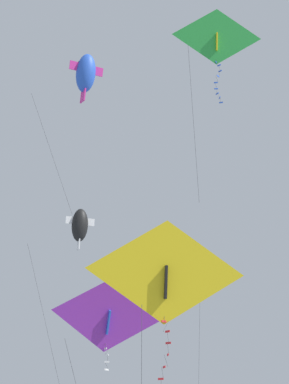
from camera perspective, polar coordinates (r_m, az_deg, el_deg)
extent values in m
pyramid|color=green|center=(31.84, 6.13, 12.91)|extent=(2.26, 2.67, 1.83)
cube|color=yellow|center=(31.91, 6.06, 12.41)|extent=(0.75, 0.61, 1.01)
cube|color=yellow|center=(32.15, 6.13, 14.23)|extent=(0.53, 0.64, 0.20)
cylinder|color=#47474C|center=(31.41, 6.12, 11.11)|extent=(0.01, 0.04, 0.27)
cube|color=blue|center=(31.34, 6.11, 10.89)|extent=(0.07, 0.17, 0.06)
cylinder|color=#47474C|center=(31.21, 6.23, 10.77)|extent=(0.04, 0.19, 0.28)
cube|color=blue|center=(31.07, 6.35, 10.64)|extent=(0.17, 0.05, 0.06)
cylinder|color=#47474C|center=(31.02, 6.39, 10.41)|extent=(0.08, 0.02, 0.27)
cube|color=blue|center=(30.97, 6.44, 10.17)|extent=(0.17, 0.04, 0.06)
cylinder|color=#47474C|center=(30.89, 6.36, 9.96)|extent=(0.08, 0.08, 0.27)
cube|color=blue|center=(30.81, 6.27, 9.75)|extent=(0.03, 0.17, 0.06)
cylinder|color=#47474C|center=(30.77, 6.18, 9.49)|extent=(0.01, 0.16, 0.28)
cube|color=blue|center=(30.74, 6.08, 9.22)|extent=(0.14, 0.12, 0.06)
cylinder|color=#47474C|center=(30.70, 6.09, 8.97)|extent=(0.08, 0.07, 0.27)
cube|color=blue|center=(30.67, 6.10, 8.71)|extent=(0.13, 0.14, 0.06)
cylinder|color=#47474C|center=(30.58, 6.15, 8.51)|extent=(0.01, 0.05, 0.27)
cube|color=blue|center=(30.50, 6.20, 8.31)|extent=(0.17, 0.03, 0.06)
cylinder|color=#47474C|center=(30.39, 6.30, 8.14)|extent=(0.01, 0.13, 0.27)
cube|color=blue|center=(30.29, 6.40, 7.96)|extent=(0.15, 0.11, 0.06)
cylinder|color=#47474C|center=(30.20, 6.45, 7.76)|extent=(0.01, 0.07, 0.27)
cube|color=blue|center=(30.12, 6.51, 7.56)|extent=(0.15, 0.11, 0.06)
cylinder|color=#47474C|center=(29.79, 4.19, 5.85)|extent=(1.35, 1.89, 6.68)
cube|color=orange|center=(38.99, 5.39, -6.28)|extent=(0.90, 0.84, 0.49)
cube|color=orange|center=(38.02, 5.40, -6.47)|extent=(0.90, 0.84, 0.49)
cube|color=orange|center=(38.51, 4.66, -6.40)|extent=(0.76, 0.85, 0.89)
cube|color=orange|center=(38.51, 6.13, -6.35)|extent=(0.76, 0.85, 0.89)
cube|color=purple|center=(39.14, 5.44, -7.70)|extent=(0.90, 0.84, 0.49)
cube|color=purple|center=(38.17, 5.46, -7.93)|extent=(0.90, 0.84, 0.49)
cube|color=purple|center=(38.65, 4.72, -7.84)|extent=(0.76, 0.85, 0.89)
cube|color=purple|center=(38.66, 6.18, -7.78)|extent=(0.76, 0.85, 0.89)
cylinder|color=#332D28|center=(39.06, 4.69, -7.01)|extent=(0.50, 0.55, 1.44)
cylinder|color=#332D28|center=(39.07, 6.14, -6.96)|extent=(0.50, 0.55, 1.44)
cylinder|color=#332D28|center=(38.09, 4.69, -7.23)|extent=(0.50, 0.55, 1.44)
cylinder|color=#332D28|center=(38.10, 6.17, -7.17)|extent=(0.50, 0.55, 1.44)
cylinder|color=#47474C|center=(37.81, 4.67, -12.85)|extent=(1.10, 0.75, 6.43)
pyramid|color=yellow|center=(20.92, 1.78, -6.89)|extent=(2.47, 3.29, 2.22)
cube|color=black|center=(21.10, 1.65, -7.69)|extent=(0.93, 0.65, 1.19)
cube|color=black|center=(21.02, 1.85, -4.27)|extent=(0.58, 0.80, 0.24)
cylinder|color=#47474C|center=(20.83, 1.68, -10.46)|extent=(0.03, 0.04, 0.34)
cube|color=red|center=(20.81, 1.66, -10.93)|extent=(0.07, 0.17, 0.06)
cylinder|color=#47474C|center=(20.69, 1.81, -11.34)|extent=(0.05, 0.19, 0.34)
cube|color=red|center=(20.58, 1.97, -11.75)|extent=(0.17, 0.04, 0.06)
cylinder|color=#47474C|center=(20.56, 2.00, -12.22)|extent=(0.05, 0.02, 0.34)
cube|color=red|center=(20.54, 2.03, -12.69)|extent=(0.16, 0.08, 0.06)
cylinder|color=#47474C|center=(20.53, 2.02, -13.17)|extent=(0.03, 0.05, 0.34)
cube|color=red|center=(20.52, 2.00, -13.64)|extent=(0.15, 0.11, 0.06)
cylinder|color=#47474C|center=(20.54, 1.84, -14.14)|extent=(0.02, 0.16, 0.34)
cube|color=red|center=(20.57, 1.68, -14.63)|extent=(0.16, 0.08, 0.06)
cylinder|color=#47474C|center=(20.57, 1.54, -15.11)|extent=(0.05, 0.12, 0.34)
cube|color=red|center=(20.57, 1.39, -15.58)|extent=(0.15, 0.11, 0.06)
cylinder|color=#47474C|center=(20.45, -0.26, -15.43)|extent=(1.04, 0.95, 3.99)
pyramid|color=purple|center=(24.54, -3.08, -10.39)|extent=(1.94, 3.07, 1.77)
cube|color=blue|center=(24.74, -3.26, -10.85)|extent=(0.94, 0.45, 1.08)
cube|color=blue|center=(24.43, -2.83, -8.52)|extent=(0.41, 0.73, 0.20)
cylinder|color=#47474C|center=(24.66, -3.35, -12.85)|extent=(0.03, 0.03, 0.25)
cube|color=white|center=(24.64, -3.33, -13.13)|extent=(0.17, 0.05, 0.06)
cylinder|color=#47474C|center=(24.54, -3.22, -13.39)|extent=(0.03, 0.19, 0.25)
cube|color=white|center=(24.45, -3.10, -13.64)|extent=(0.13, 0.14, 0.06)
cylinder|color=#47474C|center=(24.42, -3.16, -13.92)|extent=(0.05, 0.03, 0.25)
cube|color=white|center=(24.39, -3.22, -14.20)|extent=(0.13, 0.14, 0.06)
cylinder|color=#47474C|center=(24.44, -3.23, -14.51)|extent=(0.09, 0.11, 0.25)
cube|color=white|center=(24.48, -3.24, -14.82)|extent=(0.05, 0.17, 0.06)
ellipsoid|color=blue|center=(35.81, -5.01, 10.02)|extent=(1.63, 1.42, 2.26)
cube|color=#DB2D93|center=(35.76, -5.79, 10.58)|extent=(0.41, 0.77, 0.47)
cube|color=#DB2D93|center=(36.04, -4.13, 10.21)|extent=(0.41, 0.77, 0.47)
cube|color=#DB2D93|center=(35.40, -5.24, 8.14)|extent=(0.78, 0.33, 0.80)
sphere|color=black|center=(36.33, -5.51, 10.92)|extent=(0.24, 0.22, 0.20)
sphere|color=black|center=(36.48, -4.66, 10.73)|extent=(0.24, 0.22, 0.20)
cylinder|color=#47474C|center=(35.08, -7.87, 3.18)|extent=(0.93, 3.63, 5.42)
ellipsoid|color=black|center=(33.51, -5.51, -2.82)|extent=(1.20, 1.15, 1.76)
cube|color=white|center=(33.49, -6.21, -2.41)|extent=(0.36, 0.57, 0.37)
cube|color=white|center=(33.63, -4.77, -2.57)|extent=(0.36, 0.57, 0.37)
cube|color=white|center=(33.32, -5.63, -4.47)|extent=(0.55, 0.32, 0.59)
sphere|color=black|center=(33.90, -5.92, -2.01)|extent=(0.19, 0.18, 0.15)
sphere|color=black|center=(33.98, -5.18, -2.09)|extent=(0.19, 0.18, 0.15)
cylinder|color=#47474C|center=(33.35, -8.37, -11.12)|extent=(0.95, 3.39, 7.28)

